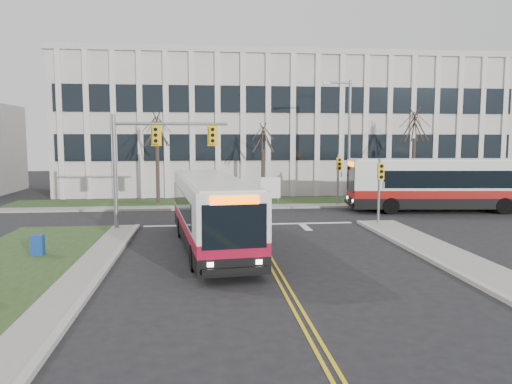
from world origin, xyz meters
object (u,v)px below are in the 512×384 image
object	(u,v)px
streetlight	(347,135)
bus_cross	(447,186)
bus_main	(211,214)
directory_sign	(271,188)
newspaper_box_blue	(37,246)

from	to	relation	value
streetlight	bus_cross	bearing A→B (deg)	-36.11
streetlight	bus_main	xyz separation A→B (m)	(-10.33, -14.06, -3.64)
streetlight	directory_sign	distance (m)	6.96
directory_sign	bus_main	distance (m)	16.10
bus_main	bus_cross	size ratio (longest dim) A/B	0.89
newspaper_box_blue	streetlight	bearing A→B (deg)	37.96
newspaper_box_blue	bus_cross	bearing A→B (deg)	22.27
newspaper_box_blue	directory_sign	bearing A→B (deg)	51.04
directory_sign	bus_cross	bearing A→B (deg)	-25.99
streetlight	newspaper_box_blue	size ratio (longest dim) A/B	9.68
directory_sign	bus_main	bearing A→B (deg)	-107.36
directory_sign	bus_main	xyz separation A→B (m)	(-4.80, -15.36, 0.39)
streetlight	directory_sign	size ratio (longest dim) A/B	4.60
bus_cross	newspaper_box_blue	xyz separation A→B (m)	(-23.30, -10.83, -1.27)
bus_cross	newspaper_box_blue	size ratio (longest dim) A/B	13.76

